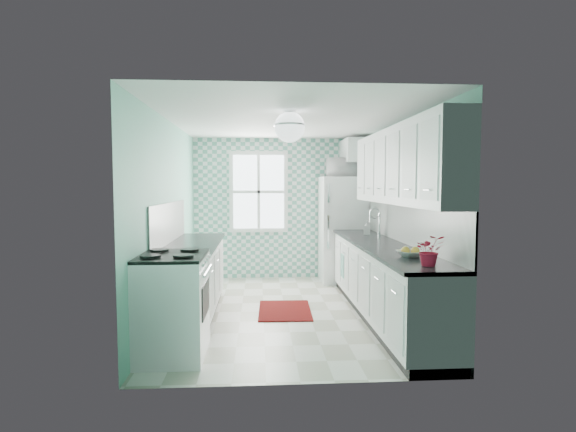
{
  "coord_description": "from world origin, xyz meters",
  "views": [
    {
      "loc": [
        -0.35,
        -5.85,
        1.68
      ],
      "look_at": [
        0.05,
        0.25,
        1.25
      ],
      "focal_mm": 28.0,
      "sensor_mm": 36.0,
      "label": 1
    }
  ],
  "objects": [
    {
      "name": "base_cabinets_left",
      "position": [
        -1.2,
        -0.07,
        0.45
      ],
      "size": [
        0.6,
        2.15,
        0.9
      ],
      "primitive_type": "cube",
      "color": "white",
      "rests_on": "floor"
    },
    {
      "name": "base_cabinets_right",
      "position": [
        1.2,
        -0.4,
        0.45
      ],
      "size": [
        0.6,
        3.6,
        0.9
      ],
      "primitive_type": "cube",
      "color": "white",
      "rests_on": "floor"
    },
    {
      "name": "potted_plant",
      "position": [
        1.2,
        -1.91,
        1.08
      ],
      "size": [
        0.29,
        0.26,
        0.29
      ],
      "primitive_type": "imported",
      "rotation": [
        0.0,
        0.0,
        -0.14
      ],
      "color": "red",
      "rests_on": "countertop_right"
    },
    {
      "name": "upper_cabinet_fridge",
      "position": [
        1.3,
        1.83,
        2.25
      ],
      "size": [
        0.4,
        0.74,
        0.4
      ],
      "primitive_type": "cube",
      "color": "white",
      "rests_on": "wall_right"
    },
    {
      "name": "fruit_bowl",
      "position": [
        1.2,
        -1.39,
        0.97
      ],
      "size": [
        0.33,
        0.33,
        0.07
      ],
      "primitive_type": "imported",
      "rotation": [
        0.0,
        0.0,
        0.29
      ],
      "color": "white",
      "rests_on": "countertop_right"
    },
    {
      "name": "wall_back",
      "position": [
        0.0,
        2.21,
        1.25
      ],
      "size": [
        3.0,
        0.02,
        2.5
      ],
      "primitive_type": "cube",
      "color": "#77CAB0",
      "rests_on": "floor"
    },
    {
      "name": "accent_wall",
      "position": [
        0.0,
        2.19,
        1.25
      ],
      "size": [
        3.0,
        0.01,
        2.5
      ],
      "primitive_type": "cube",
      "color": "#5CA290",
      "rests_on": "wall_back"
    },
    {
      "name": "ceiling_light",
      "position": [
        0.0,
        -0.8,
        2.32
      ],
      "size": [
        0.34,
        0.34,
        0.35
      ],
      "color": "silver",
      "rests_on": "ceiling"
    },
    {
      "name": "soap_bottle",
      "position": [
        1.25,
        0.67,
        1.04
      ],
      "size": [
        0.11,
        0.12,
        0.21
      ],
      "primitive_type": "imported",
      "rotation": [
        0.0,
        0.0,
        -0.28
      ],
      "color": "#92B3C0",
      "rests_on": "countertop_right"
    },
    {
      "name": "fridge",
      "position": [
        1.11,
        1.79,
        0.91
      ],
      "size": [
        0.79,
        0.78,
        1.81
      ],
      "rotation": [
        0.0,
        0.0,
        -0.05
      ],
      "color": "white",
      "rests_on": "floor"
    },
    {
      "name": "wall_front",
      "position": [
        0.0,
        -2.21,
        1.25
      ],
      "size": [
        3.0,
        0.02,
        2.5
      ],
      "primitive_type": "cube",
      "color": "#77CAB0",
      "rests_on": "floor"
    },
    {
      "name": "dish_towel",
      "position": [
        0.89,
        0.66,
        0.48
      ],
      "size": [
        0.03,
        0.23,
        0.34
      ],
      "primitive_type": "cube",
      "rotation": [
        0.0,
        0.0,
        -0.09
      ],
      "color": "#4CA59D",
      "rests_on": "base_cabinets_right"
    },
    {
      "name": "countertop_right",
      "position": [
        1.19,
        -0.4,
        0.92
      ],
      "size": [
        0.63,
        3.6,
        0.04
      ],
      "primitive_type": "cube",
      "color": "black",
      "rests_on": "base_cabinets_right"
    },
    {
      "name": "upper_cabinets_right",
      "position": [
        1.33,
        -0.6,
        1.9
      ],
      "size": [
        0.33,
        3.2,
        0.9
      ],
      "primitive_type": "cube",
      "color": "white",
      "rests_on": "wall_right"
    },
    {
      "name": "sink",
      "position": [
        1.2,
        0.49,
        0.93
      ],
      "size": [
        0.52,
        0.44,
        0.53
      ],
      "rotation": [
        0.0,
        0.0,
        -0.02
      ],
      "color": "silver",
      "rests_on": "countertop_right"
    },
    {
      "name": "rug",
      "position": [
        -0.01,
        0.01,
        0.01
      ],
      "size": [
        0.72,
        1.0,
        0.02
      ],
      "primitive_type": "cube",
      "rotation": [
        0.0,
        0.0,
        -0.03
      ],
      "color": "#660300",
      "rests_on": "floor"
    },
    {
      "name": "microwave",
      "position": [
        1.11,
        1.79,
        1.97
      ],
      "size": [
        0.58,
        0.4,
        0.32
      ],
      "primitive_type": "imported",
      "rotation": [
        0.0,
        0.0,
        3.13
      ],
      "color": "white",
      "rests_on": "fridge"
    },
    {
      "name": "countertop_left",
      "position": [
        -1.19,
        -0.07,
        0.92
      ],
      "size": [
        0.63,
        2.15,
        0.04
      ],
      "primitive_type": "cube",
      "color": "black",
      "rests_on": "base_cabinets_left"
    },
    {
      "name": "window",
      "position": [
        -0.35,
        2.16,
        1.55
      ],
      "size": [
        1.04,
        0.05,
        1.44
      ],
      "color": "white",
      "rests_on": "wall_back"
    },
    {
      "name": "stove",
      "position": [
        -1.2,
        -1.47,
        0.52
      ],
      "size": [
        0.66,
        0.82,
        0.99
      ],
      "rotation": [
        0.0,
        0.0,
        0.05
      ],
      "color": "silver",
      "rests_on": "floor"
    },
    {
      "name": "ceiling",
      "position": [
        0.0,
        0.0,
        2.51
      ],
      "size": [
        3.0,
        4.4,
        0.02
      ],
      "primitive_type": "cube",
      "color": "white",
      "rests_on": "wall_back"
    },
    {
      "name": "wall_left",
      "position": [
        -1.51,
        0.0,
        1.25
      ],
      "size": [
        0.02,
        4.4,
        2.5
      ],
      "primitive_type": "cube",
      "color": "#77CAB0",
      "rests_on": "floor"
    },
    {
      "name": "backsplash_right",
      "position": [
        1.49,
        -0.4,
        1.2
      ],
      "size": [
        0.02,
        3.6,
        0.51
      ],
      "primitive_type": "cube",
      "color": "white",
      "rests_on": "wall_right"
    },
    {
      "name": "wall_right",
      "position": [
        1.51,
        0.0,
        1.25
      ],
      "size": [
        0.02,
        4.4,
        2.5
      ],
      "primitive_type": "cube",
      "color": "#77CAB0",
      "rests_on": "floor"
    },
    {
      "name": "floor",
      "position": [
        0.0,
        0.0,
        -0.01
      ],
      "size": [
        3.0,
        4.4,
        0.02
      ],
      "primitive_type": "cube",
      "color": "white",
      "rests_on": "ground"
    },
    {
      "name": "backsplash_left",
      "position": [
        -1.49,
        -0.07,
        1.2
      ],
      "size": [
        0.02,
        2.15,
        0.51
      ],
      "primitive_type": "cube",
      "color": "white",
      "rests_on": "wall_left"
    }
  ]
}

